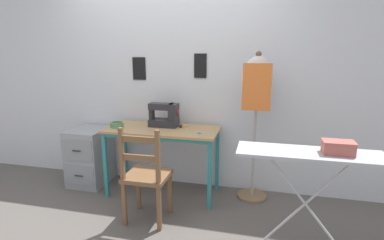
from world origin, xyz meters
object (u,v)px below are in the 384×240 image
object	(u,v)px
scissors	(202,133)
thread_spool_near_machine	(181,126)
sewing_machine	(165,116)
thread_spool_mid_table	(185,126)
filing_cabinet	(90,156)
dress_form	(257,92)
storage_box	(338,148)
wooden_chair	(146,177)
ironing_board	(309,158)
fabric_bowl	(117,125)

from	to	relation	value
scissors	thread_spool_near_machine	size ratio (longest dim) A/B	3.19
sewing_machine	thread_spool_mid_table	bearing A→B (deg)	-2.07
filing_cabinet	thread_spool_mid_table	bearing A→B (deg)	1.54
scissors	dress_form	world-z (taller)	dress_form
scissors	storage_box	distance (m)	1.32
storage_box	thread_spool_near_machine	bearing A→B (deg)	152.07
scissors	dress_form	xyz separation A→B (m)	(0.53, 0.22, 0.42)
thread_spool_mid_table	wooden_chair	size ratio (longest dim) A/B	0.04
wooden_chair	dress_form	size ratio (longest dim) A/B	0.59
thread_spool_mid_table	ironing_board	world-z (taller)	ironing_board
fabric_bowl	filing_cabinet	xyz separation A→B (m)	(-0.45, 0.13, -0.45)
scissors	sewing_machine	bearing A→B (deg)	157.13
thread_spool_near_machine	dress_form	world-z (taller)	dress_form
fabric_bowl	thread_spool_near_machine	bearing A→B (deg)	10.51
thread_spool_near_machine	ironing_board	size ratio (longest dim) A/B	0.04
sewing_machine	scissors	distance (m)	0.52
scissors	ironing_board	distance (m)	1.14
filing_cabinet	storage_box	size ratio (longest dim) A/B	3.00
thread_spool_near_machine	filing_cabinet	distance (m)	1.24
filing_cabinet	dress_form	world-z (taller)	dress_form
filing_cabinet	storage_box	xyz separation A→B (m)	(2.60, -0.76, 0.55)
filing_cabinet	dress_form	distance (m)	2.14
wooden_chair	filing_cabinet	size ratio (longest dim) A/B	1.38
thread_spool_near_machine	dress_form	xyz separation A→B (m)	(0.81, 0.06, 0.40)
dress_form	ironing_board	xyz separation A→B (m)	(0.44, -0.83, -0.39)
thread_spool_mid_table	filing_cabinet	xyz separation A→B (m)	(-1.21, -0.03, -0.44)
fabric_bowl	thread_spool_mid_table	xyz separation A→B (m)	(0.75, 0.16, -0.02)
thread_spool_near_machine	storage_box	distance (m)	1.63
thread_spool_near_machine	sewing_machine	bearing A→B (deg)	169.09
filing_cabinet	ironing_board	world-z (taller)	ironing_board
thread_spool_mid_table	ironing_board	size ratio (longest dim) A/B	0.04
thread_spool_near_machine	storage_box	world-z (taller)	storage_box
scissors	thread_spool_mid_table	size ratio (longest dim) A/B	3.53
ironing_board	fabric_bowl	bearing A→B (deg)	162.03
fabric_bowl	thread_spool_mid_table	distance (m)	0.77
ironing_board	storage_box	size ratio (longest dim) A/B	4.81
dress_form	wooden_chair	bearing A→B (deg)	-143.33
sewing_machine	dress_form	bearing A→B (deg)	1.50
sewing_machine	dress_form	xyz separation A→B (m)	(0.99, 0.03, 0.30)
fabric_bowl	thread_spool_near_machine	xyz separation A→B (m)	(0.70, 0.13, -0.01)
fabric_bowl	dress_form	size ratio (longest dim) A/B	0.09
fabric_bowl	thread_spool_mid_table	size ratio (longest dim) A/B	3.59
thread_spool_near_machine	fabric_bowl	bearing A→B (deg)	-169.49
sewing_machine	filing_cabinet	xyz separation A→B (m)	(-0.97, -0.04, -0.55)
thread_spool_mid_table	sewing_machine	bearing A→B (deg)	177.93
sewing_machine	fabric_bowl	distance (m)	0.55
sewing_machine	ironing_board	bearing A→B (deg)	-29.14
scissors	storage_box	world-z (taller)	storage_box
sewing_machine	fabric_bowl	world-z (taller)	sewing_machine
thread_spool_near_machine	wooden_chair	xyz separation A→B (m)	(-0.16, -0.65, -0.34)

